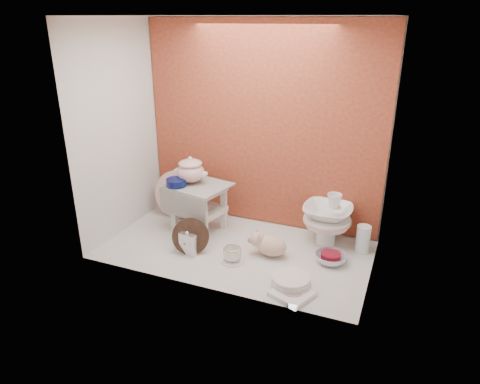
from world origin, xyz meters
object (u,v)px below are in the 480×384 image
Objects in this scene: soup_tureen at (191,170)px; blue_white_vase at (189,202)px; floral_platter at (178,194)px; crystal_bowl at (331,258)px; porcelain_tower at (327,218)px; step_stool at (199,207)px; gold_rim_teacup at (232,254)px; mantel_clock at (188,243)px; plush_pig at (271,245)px; dinner_plate_stack at (291,282)px.

soup_tureen is 0.42m from blue_white_vase.
floral_platter is 1.31m from crystal_bowl.
porcelain_tower is at bearing -2.54° from blue_white_vase.
gold_rim_teacup is (0.41, -0.34, -0.12)m from step_stool.
crystal_bowl is (1.27, -0.25, -0.16)m from floral_platter.
mantel_clock is 0.86× the size of crystal_bowl.
soup_tureen is 0.63× the size of floral_platter.
plush_pig is at bearing 38.79° from gold_rim_teacup.
porcelain_tower is at bearing 108.98° from crystal_bowl.
porcelain_tower is (-0.09, 0.26, 0.16)m from crystal_bowl.
soup_tureen reaches higher than crystal_bowl.
blue_white_vase is at bearing 125.66° from soup_tureen.
blue_white_vase is 1.25m from crystal_bowl.
soup_tureen is at bearing 121.90° from mantel_clock.
floral_platter reaches higher than mantel_clock.
floral_platter is 2.21× the size of mantel_clock.
plush_pig is at bearing -2.98° from step_stool.
gold_rim_teacup is 0.50× the size of dinner_plate_stack.
blue_white_vase is 0.84× the size of plush_pig.
gold_rim_teacup is at bearing -27.05° from step_stool.
mantel_clock is at bearing -54.71° from floral_platter.
soup_tureen is at bearing 173.47° from crystal_bowl.
plush_pig is at bearing -15.08° from soup_tureen.
soup_tureen is 0.36m from floral_platter.
gold_rim_teacup is at bearing 13.72° from mantel_clock.
porcelain_tower is at bearing 21.30° from step_stool.
crystal_bowl is (1.08, -0.12, -0.43)m from soup_tureen.
step_stool is at bearing 174.13° from crystal_bowl.
plush_pig is 0.27m from gold_rim_teacup.
plush_pig is (0.69, -0.19, -0.38)m from soup_tureen.
step_stool is at bearing -170.67° from porcelain_tower.
porcelain_tower is at bearing 0.21° from floral_platter.
plush_pig is at bearing 126.19° from dinner_plate_stack.
blue_white_vase is 0.58× the size of porcelain_tower.
floral_platter is at bearing 144.46° from gold_rim_teacup.
gold_rim_teacup is (0.68, -0.48, -0.13)m from floral_platter.
blue_white_vase is 1.25m from dinner_plate_stack.
soup_tureen is 1.03m from porcelain_tower.
porcelain_tower is at bearing 43.81° from gold_rim_teacup.
crystal_bowl is (0.39, 0.06, -0.05)m from plush_pig.
porcelain_tower is (0.30, 0.32, 0.11)m from plush_pig.
blue_white_vase is at bearing 165.82° from crystal_bowl.
porcelain_tower reaches higher than dinner_plate_stack.
mantel_clock is (0.30, -0.57, -0.02)m from blue_white_vase.
crystal_bowl is at bearing 21.27° from gold_rim_teacup.
plush_pig is at bearing -24.13° from blue_white_vase.
soup_tureen is 1.19× the size of crystal_bowl.
floral_platter is at bearing 150.85° from dinner_plate_stack.
step_stool is 0.55m from gold_rim_teacup.
gold_rim_teacup is at bearing -136.19° from porcelain_tower.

